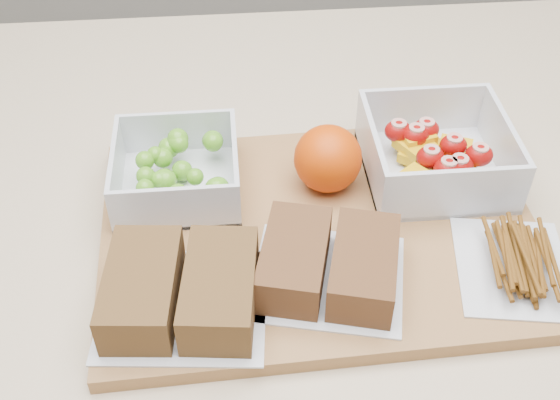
# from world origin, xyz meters

# --- Properties ---
(cutting_board) EXTENTS (0.43, 0.31, 0.02)m
(cutting_board) POSITION_xyz_m (0.03, -0.01, 0.91)
(cutting_board) COLOR #A17243
(cutting_board) RESTS_ON counter
(grape_container) EXTENTS (0.12, 0.12, 0.05)m
(grape_container) POSITION_xyz_m (-0.11, 0.06, 0.94)
(grape_container) COLOR silver
(grape_container) RESTS_ON cutting_board
(fruit_container) EXTENTS (0.14, 0.14, 0.06)m
(fruit_container) POSITION_xyz_m (0.15, 0.06, 0.94)
(fruit_container) COLOR silver
(fruit_container) RESTS_ON cutting_board
(orange) EXTENTS (0.07, 0.07, 0.07)m
(orange) POSITION_xyz_m (0.04, 0.05, 0.95)
(orange) COLOR #D94305
(orange) RESTS_ON cutting_board
(sandwich_bag_left) EXTENTS (0.15, 0.14, 0.04)m
(sandwich_bag_left) POSITION_xyz_m (-0.10, -0.10, 0.94)
(sandwich_bag_left) COLOR silver
(sandwich_bag_left) RESTS_ON cutting_board
(sandwich_bag_center) EXTENTS (0.16, 0.14, 0.04)m
(sandwich_bag_center) POSITION_xyz_m (0.02, -0.08, 0.94)
(sandwich_bag_center) COLOR silver
(sandwich_bag_center) RESTS_ON cutting_board
(pretzel_bag) EXTENTS (0.12, 0.14, 0.03)m
(pretzel_bag) POSITION_xyz_m (0.19, -0.08, 0.93)
(pretzel_bag) COLOR silver
(pretzel_bag) RESTS_ON cutting_board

